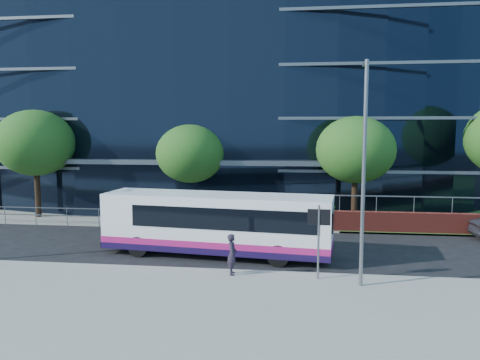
# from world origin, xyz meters

# --- Properties ---
(ground) EXTENTS (200.00, 200.00, 0.00)m
(ground) POSITION_xyz_m (0.00, 0.00, 0.00)
(ground) COLOR black
(ground) RESTS_ON ground
(pavement_near) EXTENTS (80.00, 8.00, 0.15)m
(pavement_near) POSITION_xyz_m (0.00, -5.00, 0.07)
(pavement_near) COLOR gray
(pavement_near) RESTS_ON ground
(kerb) EXTENTS (80.00, 0.25, 0.16)m
(kerb) POSITION_xyz_m (0.00, -1.00, 0.08)
(kerb) COLOR gray
(kerb) RESTS_ON ground
(yellow_line_outer) EXTENTS (80.00, 0.08, 0.01)m
(yellow_line_outer) POSITION_xyz_m (0.00, -0.80, 0.01)
(yellow_line_outer) COLOR gold
(yellow_line_outer) RESTS_ON ground
(yellow_line_inner) EXTENTS (80.00, 0.08, 0.01)m
(yellow_line_inner) POSITION_xyz_m (0.00, -0.65, 0.01)
(yellow_line_inner) COLOR gold
(yellow_line_inner) RESTS_ON ground
(far_forecourt) EXTENTS (50.00, 8.00, 0.10)m
(far_forecourt) POSITION_xyz_m (-6.00, 11.00, 0.05)
(far_forecourt) COLOR gray
(far_forecourt) RESTS_ON ground
(glass_office) EXTENTS (44.00, 23.10, 16.00)m
(glass_office) POSITION_xyz_m (-4.00, 20.85, 8.00)
(glass_office) COLOR black
(glass_office) RESTS_ON ground
(guard_railings) EXTENTS (24.00, 0.05, 1.10)m
(guard_railings) POSITION_xyz_m (-8.00, 7.00, 0.82)
(guard_railings) COLOR slate
(guard_railings) RESTS_ON ground
(street_sign) EXTENTS (0.85, 0.09, 2.80)m
(street_sign) POSITION_xyz_m (4.50, -1.59, 2.15)
(street_sign) COLOR slate
(street_sign) RESTS_ON pavement_near
(tree_far_a) EXTENTS (4.95, 4.95, 6.98)m
(tree_far_a) POSITION_xyz_m (-13.00, 9.00, 4.86)
(tree_far_a) COLOR black
(tree_far_a) RESTS_ON ground
(tree_far_b) EXTENTS (4.29, 4.29, 6.05)m
(tree_far_b) POSITION_xyz_m (-3.00, 9.50, 4.21)
(tree_far_b) COLOR black
(tree_far_b) RESTS_ON ground
(tree_far_c) EXTENTS (4.62, 4.62, 6.51)m
(tree_far_c) POSITION_xyz_m (7.00, 9.00, 4.54)
(tree_far_c) COLOR black
(tree_far_c) RESTS_ON ground
(tree_dist_e) EXTENTS (4.62, 4.62, 6.51)m
(tree_dist_e) POSITION_xyz_m (24.00, 40.00, 4.54)
(tree_dist_e) COLOR black
(tree_dist_e) RESTS_ON ground
(streetlight_east) EXTENTS (0.15, 0.77, 8.00)m
(streetlight_east) POSITION_xyz_m (6.00, -2.17, 4.44)
(streetlight_east) COLOR slate
(streetlight_east) RESTS_ON pavement_near
(city_bus) EXTENTS (10.65, 3.57, 2.83)m
(city_bus) POSITION_xyz_m (0.14, 1.62, 1.50)
(city_bus) COLOR white
(city_bus) RESTS_ON ground
(pedestrian) EXTENTS (0.44, 0.62, 1.59)m
(pedestrian) POSITION_xyz_m (1.22, -1.50, 0.95)
(pedestrian) COLOR #241C2B
(pedestrian) RESTS_ON pavement_near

